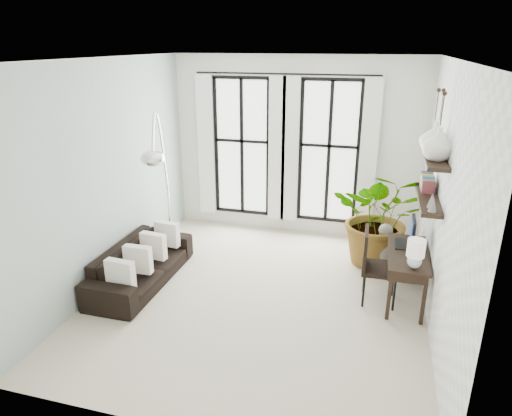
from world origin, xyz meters
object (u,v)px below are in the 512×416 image
at_px(sofa, 141,264).
at_px(arc_lamp, 159,148).
at_px(plant, 380,217).
at_px(buddha, 384,251).
at_px(desk, 408,256).
at_px(desk_chair, 374,262).

xyz_separation_m(sofa, arc_lamp, (0.10, 0.63, 1.61)).
height_order(plant, arc_lamp, arc_lamp).
relative_size(sofa, buddha, 2.62).
bearing_deg(sofa, plant, -64.58).
relative_size(plant, arc_lamp, 0.64).
bearing_deg(buddha, arc_lamp, -167.61).
height_order(desk, desk_chair, desk).
relative_size(plant, buddha, 2.06).
bearing_deg(desk, plant, 108.95).
xyz_separation_m(sofa, desk, (3.75, 0.46, 0.40)).
distance_m(sofa, arc_lamp, 1.73).
relative_size(plant, desk_chair, 1.53).
height_order(plant, desk, plant).
bearing_deg(arc_lamp, buddha, 12.39).
bearing_deg(desk_chair, arc_lamp, 174.10).
xyz_separation_m(desk, arc_lamp, (-3.64, 0.17, 1.22)).
xyz_separation_m(plant, arc_lamp, (-3.26, -0.96, 1.11)).
bearing_deg(desk_chair, plant, 86.31).
distance_m(arc_lamp, buddha, 3.78).
distance_m(desk_chair, arc_lamp, 3.48).
distance_m(sofa, buddha, 3.72).
height_order(desk, buddha, desk).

